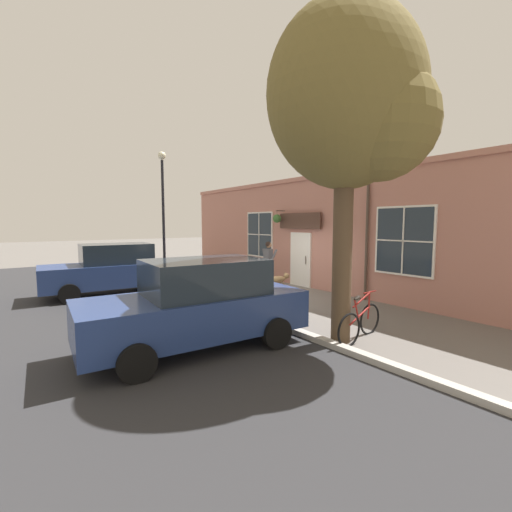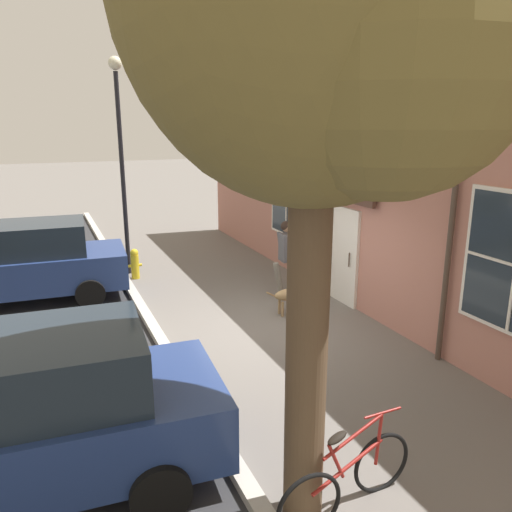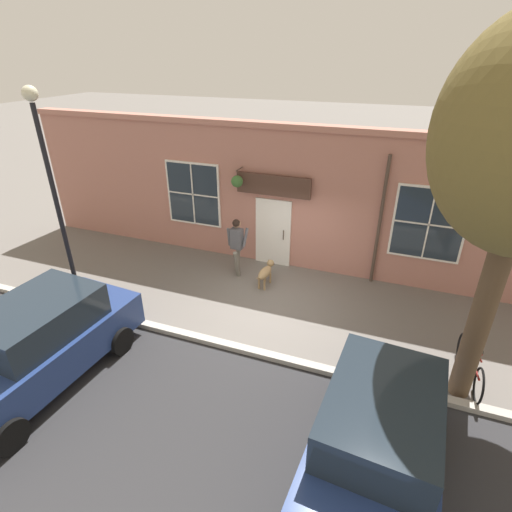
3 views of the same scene
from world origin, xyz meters
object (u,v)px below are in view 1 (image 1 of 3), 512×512
(dog_on_leash, at_px, (279,279))
(street_tree_by_curb, at_px, (353,105))
(fire_hydrant, at_px, (171,274))
(pedestrian_walking, at_px, (268,259))
(parked_car_mid_block, at_px, (198,304))
(street_lamp, at_px, (163,199))
(parked_car_nearest_curb, at_px, (112,269))
(leaning_bicycle, at_px, (360,322))

(dog_on_leash, xyz_separation_m, street_tree_by_curb, (2.38, 5.00, 4.32))
(dog_on_leash, xyz_separation_m, fire_hydrant, (2.56, -3.74, -0.03))
(pedestrian_walking, relative_size, fire_hydrant, 2.27)
(parked_car_mid_block, xyz_separation_m, street_lamp, (-2.36, -7.70, 2.57))
(parked_car_nearest_curb, xyz_separation_m, fire_hydrant, (-2.46, -0.74, -0.48))
(street_tree_by_curb, bearing_deg, pedestrian_walking, -114.17)
(leaning_bicycle, bearing_deg, pedestrian_walking, -111.19)
(pedestrian_walking, height_order, leaning_bicycle, pedestrian_walking)
(pedestrian_walking, distance_m, street_lamp, 5.00)
(parked_car_nearest_curb, bearing_deg, leaning_bicycle, 110.35)
(parked_car_mid_block, bearing_deg, parked_car_nearest_curb, -89.80)
(dog_on_leash, distance_m, street_tree_by_curb, 7.02)
(pedestrian_walking, height_order, parked_car_nearest_curb, parked_car_nearest_curb)
(street_lamp, height_order, fire_hydrant, street_lamp)
(pedestrian_walking, xyz_separation_m, dog_on_leash, (0.31, 1.00, -0.63))
(leaning_bicycle, relative_size, parked_car_nearest_curb, 0.39)
(leaning_bicycle, relative_size, fire_hydrant, 2.23)
(street_tree_by_curb, relative_size, parked_car_mid_block, 1.52)
(parked_car_nearest_curb, distance_m, street_lamp, 3.73)
(pedestrian_walking, relative_size, street_lamp, 0.33)
(street_tree_by_curb, height_order, parked_car_mid_block, street_tree_by_curb)
(parked_car_nearest_curb, bearing_deg, street_lamp, -152.06)
(parked_car_nearest_curb, distance_m, fire_hydrant, 2.61)
(pedestrian_walking, bearing_deg, street_tree_by_curb, 65.83)
(street_lamp, bearing_deg, dog_on_leash, 121.67)
(street_lamp, xyz_separation_m, fire_hydrant, (-0.07, 0.53, -3.05))
(street_lamp, bearing_deg, pedestrian_walking, 132.06)
(pedestrian_walking, height_order, parked_car_mid_block, parked_car_mid_block)
(street_tree_by_curb, height_order, street_lamp, street_tree_by_curb)
(dog_on_leash, relative_size, fire_hydrant, 1.45)
(dog_on_leash, xyz_separation_m, leaning_bicycle, (2.03, 5.05, -0.05))
(parked_car_nearest_curb, bearing_deg, parked_car_mid_block, 90.20)
(street_tree_by_curb, xyz_separation_m, parked_car_mid_block, (2.61, -1.57, -3.86))
(street_lamp, bearing_deg, fire_hydrant, 97.88)
(street_tree_by_curb, bearing_deg, leaning_bicycle, 172.40)
(parked_car_mid_block, bearing_deg, street_lamp, -107.08)
(street_tree_by_curb, height_order, parked_car_nearest_curb, street_tree_by_curb)
(street_lamp, bearing_deg, parked_car_mid_block, 72.92)
(dog_on_leash, height_order, fire_hydrant, fire_hydrant)
(pedestrian_walking, height_order, street_lamp, street_lamp)
(pedestrian_walking, distance_m, dog_on_leash, 1.23)
(street_tree_by_curb, bearing_deg, parked_car_mid_block, -30.95)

